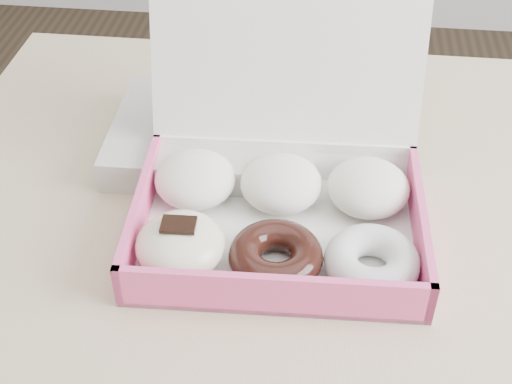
# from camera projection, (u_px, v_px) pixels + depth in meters

# --- Properties ---
(table) EXTENTS (1.20, 0.80, 0.75)m
(table) POSITION_uv_depth(u_px,v_px,m) (425.00, 285.00, 0.82)
(table) COLOR tan
(table) RESTS_ON ground
(donut_box) EXTENTS (0.31, 0.29, 0.22)m
(donut_box) POSITION_uv_depth(u_px,v_px,m) (277.00, 201.00, 0.76)
(donut_box) COLOR white
(donut_box) RESTS_ON table
(newspapers) EXTENTS (0.25, 0.20, 0.04)m
(newspapers) POSITION_uv_depth(u_px,v_px,m) (215.00, 135.00, 0.88)
(newspapers) COLOR beige
(newspapers) RESTS_ON table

